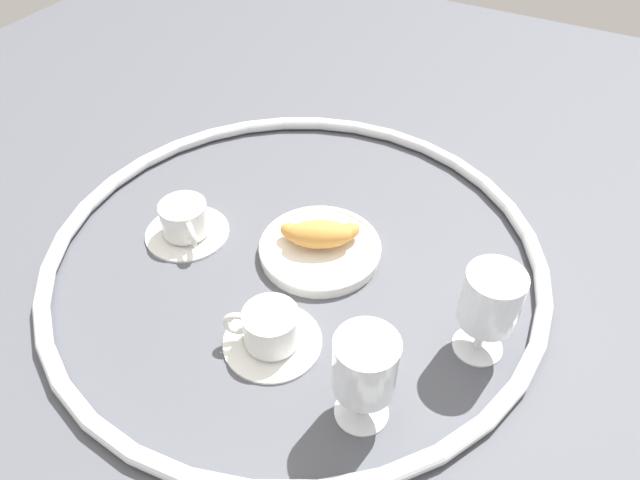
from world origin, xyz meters
name	(u,v)px	position (x,y,z in m)	size (l,w,h in m)	color
ground_plane	(295,259)	(0.00, 0.00, 0.00)	(2.20, 2.20, 0.00)	#4C4F56
table_chrome_rim	(295,253)	(0.00, 0.00, 0.01)	(0.77, 0.77, 0.02)	silver
pastry_plate	(320,249)	(0.03, 0.03, 0.01)	(0.19, 0.19, 0.02)	white
croissant_large	(320,234)	(0.03, 0.03, 0.04)	(0.12, 0.10, 0.04)	#CC893D
coffee_cup_near	(271,331)	(0.05, -0.16, 0.03)	(0.14, 0.14, 0.06)	white
coffee_cup_far	(185,222)	(-0.18, -0.03, 0.03)	(0.14, 0.14, 0.06)	white
juice_glass_left	(490,301)	(0.30, -0.03, 0.09)	(0.08, 0.08, 0.14)	white
juice_glass_right	(365,369)	(0.21, -0.19, 0.09)	(0.08, 0.08, 0.14)	white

